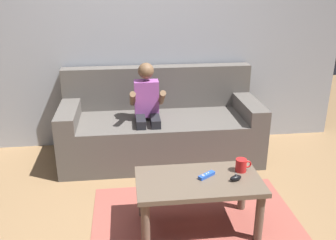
{
  "coord_description": "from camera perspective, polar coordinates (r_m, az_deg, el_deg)",
  "views": [
    {
      "loc": [
        -0.15,
        -2.1,
        1.73
      ],
      "look_at": [
        0.19,
        0.78,
        0.62
      ],
      "focal_mm": 40.15,
      "sensor_mm": 36.0,
      "label": 1
    }
  ],
  "objects": [
    {
      "name": "wall_back",
      "position": [
        3.92,
        -4.63,
        13.91
      ],
      "size": [
        4.34,
        0.05,
        2.5
      ],
      "primitive_type": "cube",
      "color": "#999EA8",
      "rests_on": "ground"
    },
    {
      "name": "couch",
      "position": [
        3.78,
        -1.17,
        -1.17
      ],
      "size": [
        1.93,
        0.8,
        0.87
      ],
      "color": "#56514C",
      "rests_on": "ground"
    },
    {
      "name": "person_seated_on_couch",
      "position": [
        3.51,
        -3.16,
        1.66
      ],
      "size": [
        0.32,
        0.4,
        0.99
      ],
      "color": "black",
      "rests_on": "ground"
    },
    {
      "name": "coffee_table",
      "position": [
        2.7,
        4.66,
        -10.24
      ],
      "size": [
        0.88,
        0.48,
        0.4
      ],
      "color": "brown",
      "rests_on": "ground"
    },
    {
      "name": "area_rug",
      "position": [
        2.88,
        4.46,
        -15.79
      ],
      "size": [
        1.54,
        1.22,
        0.01
      ],
      "primitive_type": "cube",
      "color": "#9E4C42",
      "rests_on": "ground"
    },
    {
      "name": "game_remote_blue_near_edge",
      "position": [
        2.7,
        5.88,
        -8.35
      ],
      "size": [
        0.14,
        0.11,
        0.03
      ],
      "color": "blue",
      "rests_on": "coffee_table"
    },
    {
      "name": "nunchuk_black",
      "position": [
        2.67,
        10.24,
        -8.65
      ],
      "size": [
        0.1,
        0.07,
        0.05
      ],
      "color": "black",
      "rests_on": "coffee_table"
    },
    {
      "name": "coffee_mug",
      "position": [
        2.79,
        11.08,
        -6.75
      ],
      "size": [
        0.12,
        0.08,
        0.09
      ],
      "color": "red",
      "rests_on": "coffee_table"
    }
  ]
}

